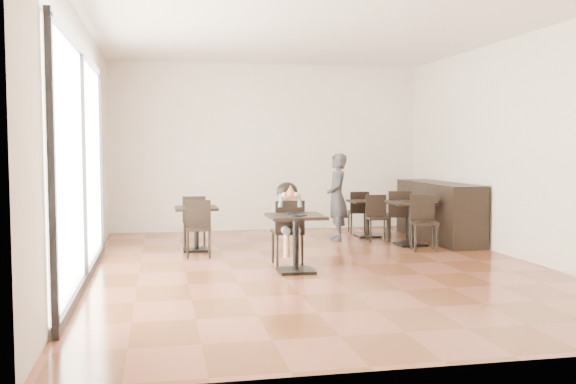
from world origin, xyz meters
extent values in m
cube|color=brown|center=(0.00, 0.00, 0.00)|extent=(6.00, 8.00, 0.01)
cube|color=white|center=(0.00, 0.00, 3.20)|extent=(6.00, 8.00, 0.01)
cube|color=white|center=(0.00, 4.00, 1.60)|extent=(6.00, 0.01, 3.20)
cube|color=white|center=(0.00, -4.00, 1.60)|extent=(6.00, 0.01, 3.20)
cube|color=white|center=(-3.00, 0.00, 1.60)|extent=(0.01, 8.00, 3.20)
cube|color=white|center=(3.00, 0.00, 1.60)|extent=(0.01, 8.00, 3.20)
cube|color=white|center=(-2.97, -0.50, 1.40)|extent=(0.04, 4.50, 2.60)
cylinder|color=black|center=(-0.37, -0.41, 0.75)|extent=(0.25, 0.25, 0.02)
imported|color=#35353A|center=(0.92, 2.32, 0.75)|extent=(0.43, 0.59, 1.50)
cube|color=black|center=(2.65, 2.00, 0.50)|extent=(0.60, 2.40, 1.00)
camera|label=1|loc=(-2.08, -8.29, 1.60)|focal=40.00mm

